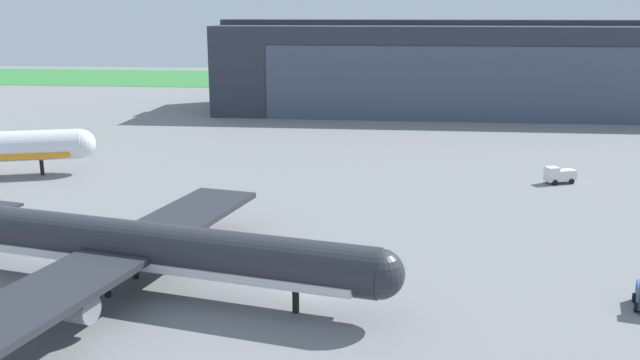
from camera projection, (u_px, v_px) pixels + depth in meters
The scene contains 5 objects.
ground_plane at pixel (310, 289), 59.72m from camera, with size 440.00×440.00×0.00m, color slate.
grass_field_strip at pixel (373, 80), 231.95m from camera, with size 440.00×56.00×0.08m, color #34813B.
maintenance_hangar at pixel (451, 68), 159.55m from camera, with size 106.92×31.58×21.04m.
airliner_near_left at pixel (136, 246), 58.56m from camera, with size 45.06×39.66×13.04m.
pushback_tractor at pixel (559, 175), 95.27m from camera, with size 4.56×3.08×2.36m.
Camera 1 is at (6.67, -55.23, 23.69)m, focal length 38.62 mm.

